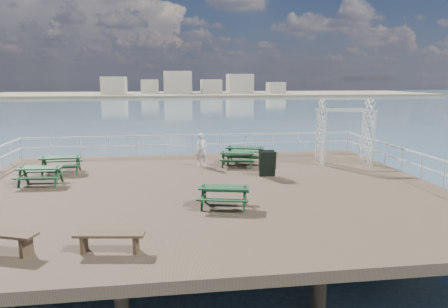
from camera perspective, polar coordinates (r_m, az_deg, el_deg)
ground at (r=15.20m, az=-2.85°, el=-5.38°), size 18.00×14.00×0.30m
sea_backdrop at (r=149.33m, az=-2.51°, el=8.93°), size 300.00×300.00×9.20m
railing at (r=17.46m, az=-3.85°, el=0.17°), size 17.77×13.76×1.10m
picnic_table_a at (r=18.77m, az=-22.27°, el=-0.96°), size 1.77×1.46×0.82m
picnic_table_b at (r=19.47m, az=3.04°, el=0.37°), size 2.20×1.97×0.89m
picnic_table_c at (r=18.71m, az=1.89°, el=-0.30°), size 1.80×1.56×0.76m
picnic_table_d at (r=17.02m, az=-24.79°, el=-2.35°), size 1.70×1.40×0.79m
picnic_table_e at (r=12.77m, az=0.00°, el=-5.50°), size 1.84×1.61×0.77m
flat_bench_near at (r=10.02m, az=-16.02°, el=-11.42°), size 1.69×0.61×0.47m
flat_bench_far at (r=10.94m, az=-29.28°, el=-10.31°), size 1.84×1.04×0.52m
trellis_arbor at (r=20.21m, az=16.84°, el=2.68°), size 2.64×1.57×3.15m
sandwich_board at (r=16.87m, az=6.20°, el=-1.40°), size 0.69×0.53×1.11m
person at (r=18.70m, az=-3.21°, el=0.60°), size 0.58×0.39×1.57m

